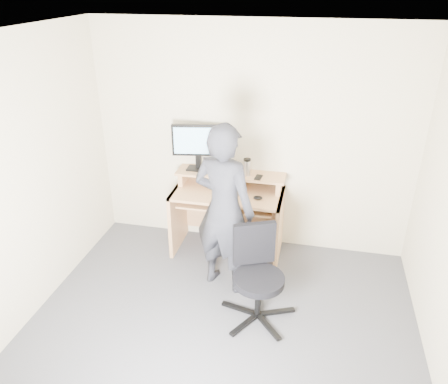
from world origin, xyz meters
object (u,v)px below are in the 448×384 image
at_px(office_chair, 257,271).
at_px(person, 224,210).
at_px(desk, 229,205).
at_px(monitor, 197,143).

xyz_separation_m(office_chair, person, (-0.39, 0.37, 0.38)).
distance_m(desk, office_chair, 1.15).
height_order(office_chair, person, person).
distance_m(monitor, person, 0.96).
distance_m(office_chair, person, 0.66).
bearing_deg(monitor, person, -68.65).
relative_size(monitor, person, 0.32).
xyz_separation_m(desk, monitor, (-0.38, 0.09, 0.67)).
bearing_deg(monitor, desk, -23.32).
relative_size(desk, office_chair, 1.37).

